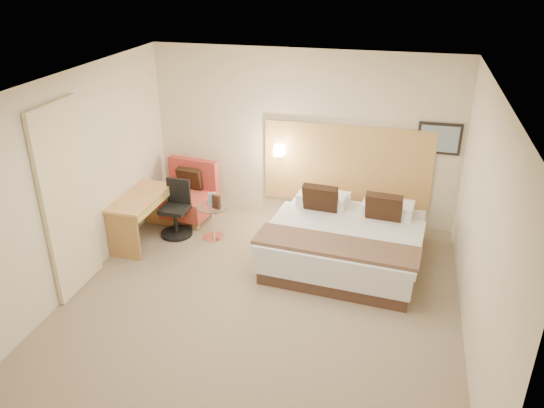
% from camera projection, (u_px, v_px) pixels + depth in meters
% --- Properties ---
extents(floor, '(4.80, 5.00, 0.02)m').
position_uv_depth(floor, '(261.00, 301.00, 6.63)').
color(floor, '#7E6C55').
rests_on(floor, ground).
extents(ceiling, '(4.80, 5.00, 0.02)m').
position_uv_depth(ceiling, '(259.00, 84.00, 5.47)').
color(ceiling, white).
rests_on(ceiling, floor).
extents(wall_back, '(4.80, 0.02, 2.70)m').
position_uv_depth(wall_back, '(303.00, 137.00, 8.25)').
color(wall_back, beige).
rests_on(wall_back, floor).
extents(wall_front, '(4.80, 0.02, 2.70)m').
position_uv_depth(wall_front, '(168.00, 345.00, 3.85)').
color(wall_front, beige).
rests_on(wall_front, floor).
extents(wall_left, '(0.02, 5.00, 2.70)m').
position_uv_depth(wall_left, '(74.00, 183.00, 6.59)').
color(wall_left, beige).
rests_on(wall_left, floor).
extents(wall_right, '(0.02, 5.00, 2.70)m').
position_uv_depth(wall_right, '(483.00, 228.00, 5.51)').
color(wall_right, beige).
rests_on(wall_right, floor).
extents(headboard_panel, '(2.60, 0.04, 1.30)m').
position_uv_depth(headboard_panel, '(346.00, 166.00, 8.23)').
color(headboard_panel, tan).
rests_on(headboard_panel, wall_back).
extents(art_frame, '(0.62, 0.03, 0.47)m').
position_uv_depth(art_frame, '(439.00, 138.00, 7.71)').
color(art_frame, black).
rests_on(art_frame, wall_back).
extents(art_canvas, '(0.54, 0.01, 0.39)m').
position_uv_depth(art_canvas, '(439.00, 139.00, 7.69)').
color(art_canvas, gray).
rests_on(art_canvas, wall_back).
extents(lamp_arm, '(0.02, 0.12, 0.02)m').
position_uv_depth(lamp_arm, '(280.00, 149.00, 8.33)').
color(lamp_arm, silver).
rests_on(lamp_arm, wall_back).
extents(lamp_shade, '(0.15, 0.15, 0.15)m').
position_uv_depth(lamp_shade, '(279.00, 150.00, 8.28)').
color(lamp_shade, '#FFEDC6').
rests_on(lamp_shade, wall_back).
extents(curtain, '(0.06, 0.90, 2.42)m').
position_uv_depth(curtain, '(67.00, 201.00, 6.42)').
color(curtain, beige).
rests_on(curtain, wall_left).
extents(bottle_a, '(0.07, 0.07, 0.19)m').
position_uv_depth(bottle_a, '(210.00, 199.00, 7.89)').
color(bottle_a, '#87AED0').
rests_on(bottle_a, side_table).
extents(bottle_b, '(0.07, 0.07, 0.19)m').
position_uv_depth(bottle_b, '(215.00, 199.00, 7.90)').
color(bottle_b, '#7BA5BF').
rests_on(bottle_b, side_table).
extents(menu_folder, '(0.13, 0.09, 0.21)m').
position_uv_depth(menu_folder, '(216.00, 202.00, 7.77)').
color(menu_folder, '#311C14').
rests_on(menu_folder, side_table).
extents(bed, '(2.19, 2.15, 1.00)m').
position_uv_depth(bed, '(346.00, 240.00, 7.37)').
color(bed, '#422B21').
rests_on(bed, floor).
extents(lounge_chair, '(0.95, 0.86, 0.92)m').
position_uv_depth(lounge_chair, '(187.00, 196.00, 8.63)').
color(lounge_chair, '#9B8649').
rests_on(lounge_chair, floor).
extents(side_table, '(0.61, 0.61, 0.53)m').
position_uv_depth(side_table, '(213.00, 220.00, 7.98)').
color(side_table, silver).
rests_on(side_table, floor).
extents(desk, '(0.56, 1.18, 0.73)m').
position_uv_depth(desk, '(142.00, 206.00, 7.79)').
color(desk, tan).
rests_on(desk, floor).
extents(desk_chair, '(0.50, 0.50, 0.86)m').
position_uv_depth(desk_chair, '(176.00, 213.00, 8.07)').
color(desk_chair, black).
rests_on(desk_chair, floor).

